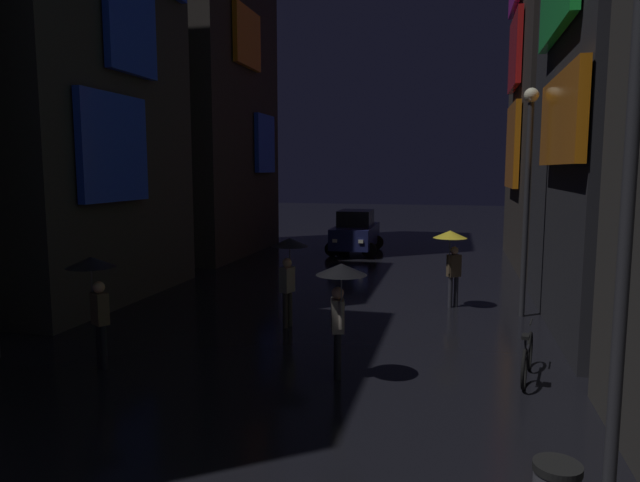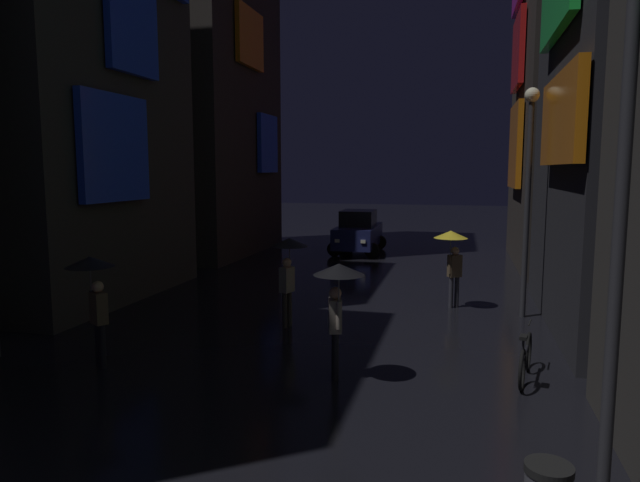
{
  "view_description": "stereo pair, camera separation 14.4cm",
  "coord_description": "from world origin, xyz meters",
  "px_view_note": "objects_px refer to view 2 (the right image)",
  "views": [
    {
      "loc": [
        3.27,
        -1.76,
        3.74
      ],
      "look_at": [
        0.0,
        11.97,
        1.97
      ],
      "focal_mm": 32.0,
      "sensor_mm": 36.0,
      "label": 1
    },
    {
      "loc": [
        3.41,
        -1.73,
        3.74
      ],
      "look_at": [
        0.0,
        11.97,
        1.97
      ],
      "focal_mm": 32.0,
      "sensor_mm": 36.0,
      "label": 2
    }
  ],
  "objects_px": {
    "pedestrian_foreground_right_black": "(338,288)",
    "pedestrian_far_right_yellow": "(452,247)",
    "pedestrian_midstreet_left_black": "(93,280)",
    "streetlamp_right_far": "(529,177)",
    "bicycle_parked_at_storefront": "(525,359)",
    "car_distant": "(358,232)",
    "pedestrian_near_crossing_black": "(289,257)",
    "streetlamp_right_near": "(624,169)"
  },
  "relations": [
    {
      "from": "pedestrian_midstreet_left_black",
      "to": "streetlamp_right_far",
      "type": "relative_size",
      "value": 0.37
    },
    {
      "from": "pedestrian_far_right_yellow",
      "to": "streetlamp_right_near",
      "type": "relative_size",
      "value": 0.35
    },
    {
      "from": "pedestrian_near_crossing_black",
      "to": "bicycle_parked_at_storefront",
      "type": "height_order",
      "value": "pedestrian_near_crossing_black"
    },
    {
      "from": "pedestrian_far_right_yellow",
      "to": "streetlamp_right_far",
      "type": "distance_m",
      "value": 2.67
    },
    {
      "from": "pedestrian_near_crossing_black",
      "to": "streetlamp_right_far",
      "type": "relative_size",
      "value": 0.37
    },
    {
      "from": "pedestrian_foreground_right_black",
      "to": "bicycle_parked_at_storefront",
      "type": "relative_size",
      "value": 1.18
    },
    {
      "from": "pedestrian_midstreet_left_black",
      "to": "streetlamp_right_far",
      "type": "bearing_deg",
      "value": 35.23
    },
    {
      "from": "pedestrian_near_crossing_black",
      "to": "car_distant",
      "type": "distance_m",
      "value": 12.46
    },
    {
      "from": "car_distant",
      "to": "pedestrian_foreground_right_black",
      "type": "bearing_deg",
      "value": -81.14
    },
    {
      "from": "pedestrian_far_right_yellow",
      "to": "bicycle_parked_at_storefront",
      "type": "relative_size",
      "value": 1.18
    },
    {
      "from": "pedestrian_foreground_right_black",
      "to": "streetlamp_right_near",
      "type": "height_order",
      "value": "streetlamp_right_near"
    },
    {
      "from": "streetlamp_right_far",
      "to": "streetlamp_right_near",
      "type": "height_order",
      "value": "streetlamp_right_near"
    },
    {
      "from": "streetlamp_right_near",
      "to": "streetlamp_right_far",
      "type": "bearing_deg",
      "value": 90.0
    },
    {
      "from": "pedestrian_near_crossing_black",
      "to": "streetlamp_right_near",
      "type": "xyz_separation_m",
      "value": [
        5.55,
        -6.41,
        2.08
      ]
    },
    {
      "from": "bicycle_parked_at_storefront",
      "to": "pedestrian_far_right_yellow",
      "type": "bearing_deg",
      "value": 105.3
    },
    {
      "from": "pedestrian_midstreet_left_black",
      "to": "bicycle_parked_at_storefront",
      "type": "distance_m",
      "value": 8.08
    },
    {
      "from": "pedestrian_far_right_yellow",
      "to": "pedestrian_foreground_right_black",
      "type": "xyz_separation_m",
      "value": [
        -1.85,
        -5.96,
        0.0
      ]
    },
    {
      "from": "pedestrian_midstreet_left_black",
      "to": "pedestrian_foreground_right_black",
      "type": "bearing_deg",
      "value": 4.96
    },
    {
      "from": "pedestrian_foreground_right_black",
      "to": "streetlamp_right_near",
      "type": "distance_m",
      "value": 5.27
    },
    {
      "from": "pedestrian_near_crossing_black",
      "to": "bicycle_parked_at_storefront",
      "type": "xyz_separation_m",
      "value": [
        5.15,
        -2.41,
        -1.28
      ]
    },
    {
      "from": "pedestrian_midstreet_left_black",
      "to": "pedestrian_near_crossing_black",
      "type": "distance_m",
      "value": 4.54
    },
    {
      "from": "pedestrian_near_crossing_black",
      "to": "pedestrian_far_right_yellow",
      "type": "bearing_deg",
      "value": 36.11
    },
    {
      "from": "pedestrian_midstreet_left_black",
      "to": "streetlamp_right_far",
      "type": "height_order",
      "value": "streetlamp_right_far"
    },
    {
      "from": "car_distant",
      "to": "streetlamp_right_far",
      "type": "relative_size",
      "value": 0.73
    },
    {
      "from": "streetlamp_right_near",
      "to": "car_distant",
      "type": "bearing_deg",
      "value": 107.94
    },
    {
      "from": "car_distant",
      "to": "bicycle_parked_at_storefront",
      "type": "bearing_deg",
      "value": -68.99
    },
    {
      "from": "pedestrian_foreground_right_black",
      "to": "pedestrian_far_right_yellow",
      "type": "bearing_deg",
      "value": 72.75
    },
    {
      "from": "pedestrian_midstreet_left_black",
      "to": "streetlamp_right_near",
      "type": "height_order",
      "value": "streetlamp_right_near"
    },
    {
      "from": "bicycle_parked_at_storefront",
      "to": "car_distant",
      "type": "height_order",
      "value": "car_distant"
    },
    {
      "from": "pedestrian_far_right_yellow",
      "to": "pedestrian_near_crossing_black",
      "type": "bearing_deg",
      "value": -143.89
    },
    {
      "from": "pedestrian_far_right_yellow",
      "to": "car_distant",
      "type": "distance_m",
      "value": 10.63
    },
    {
      "from": "pedestrian_foreground_right_black",
      "to": "pedestrian_near_crossing_black",
      "type": "bearing_deg",
      "value": 120.37
    },
    {
      "from": "pedestrian_foreground_right_black",
      "to": "car_distant",
      "type": "distance_m",
      "value": 15.86
    },
    {
      "from": "streetlamp_right_far",
      "to": "pedestrian_far_right_yellow",
      "type": "bearing_deg",
      "value": 164.25
    },
    {
      "from": "pedestrian_foreground_right_black",
      "to": "car_distant",
      "type": "bearing_deg",
      "value": 98.86
    },
    {
      "from": "pedestrian_far_right_yellow",
      "to": "pedestrian_foreground_right_black",
      "type": "distance_m",
      "value": 6.24
    },
    {
      "from": "pedestrian_near_crossing_black",
      "to": "bicycle_parked_at_storefront",
      "type": "relative_size",
      "value": 1.18
    },
    {
      "from": "pedestrian_far_right_yellow",
      "to": "pedestrian_near_crossing_black",
      "type": "distance_m",
      "value": 4.63
    },
    {
      "from": "car_distant",
      "to": "streetlamp_right_near",
      "type": "xyz_separation_m",
      "value": [
        6.1,
        -18.83,
        2.82
      ]
    },
    {
      "from": "pedestrian_near_crossing_black",
      "to": "car_distant",
      "type": "height_order",
      "value": "pedestrian_near_crossing_black"
    },
    {
      "from": "bicycle_parked_at_storefront",
      "to": "streetlamp_right_near",
      "type": "bearing_deg",
      "value": -84.24
    },
    {
      "from": "car_distant",
      "to": "streetlamp_right_far",
      "type": "height_order",
      "value": "streetlamp_right_far"
    }
  ]
}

